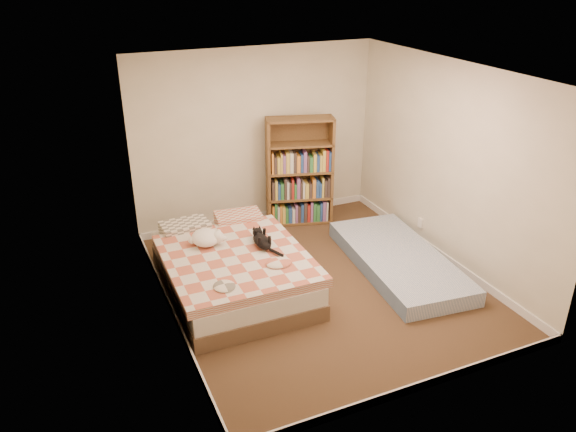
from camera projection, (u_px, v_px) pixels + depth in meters
name	position (u px, v px, depth m)	size (l,w,h in m)	color
room	(320.00, 191.00, 6.20)	(3.51, 4.01, 2.51)	#40301B
bed	(232.00, 267.00, 6.56)	(1.57, 2.13, 0.57)	brown
bookshelf	(299.00, 185.00, 8.07)	(1.02, 0.56, 1.56)	#533B1C
floor_mattress	(399.00, 260.00, 7.02)	(0.99, 2.19, 0.20)	#6481A8
black_cat	(261.00, 240.00, 6.50)	(0.23, 0.64, 0.15)	black
white_dog	(207.00, 238.00, 6.50)	(0.40, 0.43, 0.18)	white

